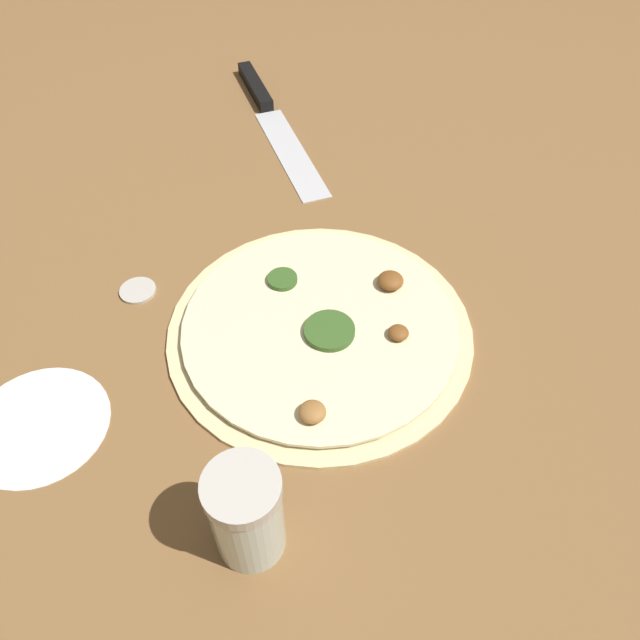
{
  "coord_description": "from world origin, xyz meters",
  "views": [
    {
      "loc": [
        0.08,
        -0.41,
        0.5
      ],
      "look_at": [
        0.0,
        0.0,
        0.02
      ],
      "focal_mm": 35.0,
      "sensor_mm": 36.0,
      "label": 1
    }
  ],
  "objects_px": {
    "knife": "(266,106)",
    "spice_jar": "(247,514)",
    "pizza": "(321,328)",
    "loose_cap": "(137,289)"
  },
  "relations": [
    {
      "from": "knife",
      "to": "spice_jar",
      "type": "distance_m",
      "value": 0.66
    },
    {
      "from": "pizza",
      "to": "knife",
      "type": "xyz_separation_m",
      "value": [
        -0.17,
        0.41,
        -0.0
      ]
    },
    {
      "from": "pizza",
      "to": "loose_cap",
      "type": "distance_m",
      "value": 0.21
    },
    {
      "from": "knife",
      "to": "loose_cap",
      "type": "relative_size",
      "value": 7.88
    },
    {
      "from": "pizza",
      "to": "spice_jar",
      "type": "distance_m",
      "value": 0.23
    },
    {
      "from": "pizza",
      "to": "spice_jar",
      "type": "xyz_separation_m",
      "value": [
        -0.01,
        -0.23,
        0.04
      ]
    },
    {
      "from": "knife",
      "to": "loose_cap",
      "type": "xyz_separation_m",
      "value": [
        -0.04,
        -0.39,
        -0.0
      ]
    },
    {
      "from": "knife",
      "to": "loose_cap",
      "type": "bearing_deg",
      "value": -37.72
    },
    {
      "from": "knife",
      "to": "spice_jar",
      "type": "xyz_separation_m",
      "value": [
        0.16,
        -0.64,
        0.04
      ]
    },
    {
      "from": "knife",
      "to": "spice_jar",
      "type": "height_order",
      "value": "spice_jar"
    }
  ]
}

